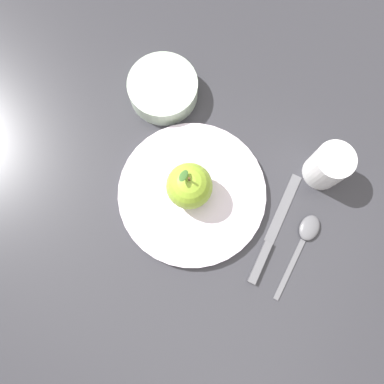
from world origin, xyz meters
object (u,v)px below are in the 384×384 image
object	(u,v)px
cup	(329,165)
spoon	(305,236)
dinner_plate	(192,193)
side_bowl	(163,88)
apple	(189,186)
knife	(271,238)

from	to	relation	value
cup	spoon	xyz separation A→B (m)	(-0.02, 0.12, -0.04)
dinner_plate	side_bowl	distance (m)	0.21
apple	side_bowl	world-z (taller)	apple
knife	spoon	bearing A→B (deg)	-149.28
side_bowl	cup	bearing A→B (deg)	-179.87
apple	spoon	world-z (taller)	apple
dinner_plate	side_bowl	size ratio (longest dim) A/B	2.03
cup	spoon	bearing A→B (deg)	101.26
side_bowl	knife	world-z (taller)	side_bowl
apple	cup	bearing A→B (deg)	-142.24
apple	knife	bearing A→B (deg)	178.92
knife	spoon	xyz separation A→B (m)	(-0.05, -0.03, 0.00)
dinner_plate	knife	distance (m)	0.16
knife	cup	bearing A→B (deg)	-100.53
dinner_plate	side_bowl	xyz separation A→B (m)	(0.14, -0.15, 0.02)
side_bowl	knife	size ratio (longest dim) A/B	0.61
apple	knife	xyz separation A→B (m)	(-0.17, 0.00, -0.05)
cup	spoon	world-z (taller)	cup
apple	knife	distance (m)	0.17
knife	spoon	distance (m)	0.06
cup	spoon	size ratio (longest dim) A/B	0.51
dinner_plate	apple	bearing A→B (deg)	6.43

